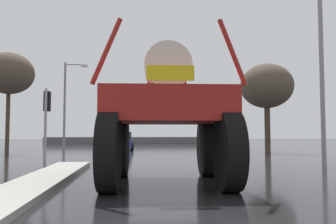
% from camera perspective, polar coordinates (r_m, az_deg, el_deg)
% --- Properties ---
extents(ground_plane, '(120.00, 120.00, 0.00)m').
position_cam_1_polar(ground_plane, '(22.01, -3.53, -7.19)').
color(ground_plane, black).
extents(median_island, '(1.34, 11.55, 0.15)m').
position_cam_1_polar(median_island, '(10.19, -20.79, -10.86)').
color(median_island, '#9E9B93').
rests_on(median_island, ground).
extents(oversize_sprayer, '(3.81, 5.27, 4.21)m').
position_cam_1_polar(oversize_sprayer, '(9.92, -0.24, -0.53)').
color(oversize_sprayer, black).
rests_on(oversize_sprayer, ground).
extents(sedan_ahead, '(1.95, 4.13, 1.52)m').
position_cam_1_polar(sedan_ahead, '(29.83, -7.59, -4.83)').
color(sedan_ahead, navy).
rests_on(sedan_ahead, ground).
extents(traffic_signal_near_left, '(0.24, 0.54, 3.28)m').
position_cam_1_polar(traffic_signal_near_left, '(15.34, -19.47, 0.30)').
color(traffic_signal_near_left, gray).
rests_on(traffic_signal_near_left, ground).
extents(traffic_signal_near_right, '(0.24, 0.54, 3.50)m').
position_cam_1_polar(traffic_signal_near_right, '(15.40, 9.08, 0.75)').
color(traffic_signal_near_right, gray).
rests_on(traffic_signal_near_right, ground).
extents(streetlight_near_right, '(1.99, 0.24, 8.57)m').
position_cam_1_polar(streetlight_near_right, '(15.46, 24.53, 9.26)').
color(streetlight_near_right, gray).
rests_on(streetlight_near_right, ground).
extents(streetlight_far_left, '(1.85, 0.24, 7.11)m').
position_cam_1_polar(streetlight_far_left, '(28.76, -16.46, 1.77)').
color(streetlight_far_left, gray).
rests_on(streetlight_far_left, ground).
extents(bare_tree_left, '(3.54, 3.54, 7.24)m').
position_cam_1_polar(bare_tree_left, '(27.54, -24.87, 5.78)').
color(bare_tree_left, '#473828').
rests_on(bare_tree_left, ground).
extents(bare_tree_right, '(3.92, 3.92, 6.60)m').
position_cam_1_polar(bare_tree_right, '(26.81, 16.05, 4.10)').
color(bare_tree_right, '#473828').
rests_on(bare_tree_right, ground).
extents(roadside_barrier, '(24.32, 0.24, 0.90)m').
position_cam_1_polar(roadside_barrier, '(44.39, -4.57, -4.74)').
color(roadside_barrier, '#59595B').
rests_on(roadside_barrier, ground).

